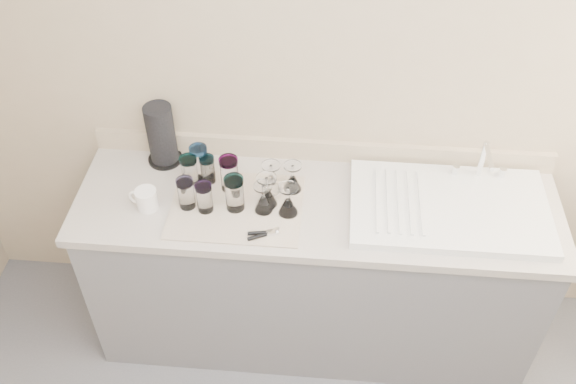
# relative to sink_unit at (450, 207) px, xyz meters

# --- Properties ---
(room_envelope) EXTENTS (3.54, 3.50, 2.52)m
(room_envelope) POSITION_rel_sink_unit_xyz_m (-0.55, -1.20, 0.64)
(room_envelope) COLOR #55555A
(room_envelope) RESTS_ON ground
(counter_unit) EXTENTS (2.06, 0.62, 0.90)m
(counter_unit) POSITION_rel_sink_unit_xyz_m (-0.55, -0.00, -0.47)
(counter_unit) COLOR slate
(counter_unit) RESTS_ON ground
(sink_unit) EXTENTS (0.82, 0.50, 0.22)m
(sink_unit) POSITION_rel_sink_unit_xyz_m (0.00, 0.00, 0.00)
(sink_unit) COLOR white
(sink_unit) RESTS_ON counter_unit
(dish_towel) EXTENTS (0.55, 0.42, 0.01)m
(dish_towel) POSITION_rel_sink_unit_xyz_m (-0.89, -0.06, -0.02)
(dish_towel) COLOR beige
(dish_towel) RESTS_ON counter_unit
(tumbler_teal) EXTENTS (0.07, 0.07, 0.15)m
(tumbler_teal) POSITION_rel_sink_unit_xyz_m (-1.10, 0.06, 0.06)
(tumbler_teal) COLOR white
(tumbler_teal) RESTS_ON dish_towel
(tumbler_cyan) EXTENTS (0.07, 0.07, 0.13)m
(tumbler_cyan) POSITION_rel_sink_unit_xyz_m (-1.03, 0.09, 0.06)
(tumbler_cyan) COLOR white
(tumbler_cyan) RESTS_ON dish_towel
(tumbler_purple) EXTENTS (0.08, 0.08, 0.16)m
(tumbler_purple) POSITION_rel_sink_unit_xyz_m (-0.93, 0.05, 0.07)
(tumbler_purple) COLOR white
(tumbler_purple) RESTS_ON dish_towel
(tumbler_magenta) EXTENTS (0.07, 0.07, 0.14)m
(tumbler_magenta) POSITION_rel_sink_unit_xyz_m (-1.09, -0.07, 0.06)
(tumbler_magenta) COLOR white
(tumbler_magenta) RESTS_ON dish_towel
(tumbler_blue) EXTENTS (0.07, 0.07, 0.14)m
(tumbler_blue) POSITION_rel_sink_unit_xyz_m (-1.01, -0.09, 0.06)
(tumbler_blue) COLOR white
(tumbler_blue) RESTS_ON dish_towel
(tumbler_lavender) EXTENTS (0.08, 0.08, 0.16)m
(tumbler_lavender) POSITION_rel_sink_unit_xyz_m (-0.89, -0.07, 0.07)
(tumbler_lavender) COLOR white
(tumbler_lavender) RESTS_ON dish_towel
(tumbler_extra) EXTENTS (0.08, 0.08, 0.16)m
(tumbler_extra) POSITION_rel_sink_unit_xyz_m (-1.07, 0.12, 0.07)
(tumbler_extra) COLOR white
(tumbler_extra) RESTS_ON dish_towel
(goblet_back_left) EXTENTS (0.08, 0.08, 0.14)m
(goblet_back_left) POSITION_rel_sink_unit_xyz_m (-0.75, 0.05, 0.04)
(goblet_back_left) COLOR white
(goblet_back_left) RESTS_ON dish_towel
(goblet_back_right) EXTENTS (0.08, 0.08, 0.14)m
(goblet_back_right) POSITION_rel_sink_unit_xyz_m (-0.66, 0.06, 0.03)
(goblet_back_right) COLOR white
(goblet_back_right) RESTS_ON dish_towel
(goblet_front_left) EXTENTS (0.08, 0.08, 0.14)m
(goblet_front_left) POSITION_rel_sink_unit_xyz_m (-0.77, -0.07, 0.03)
(goblet_front_left) COLOR white
(goblet_front_left) RESTS_ON dish_towel
(goblet_front_right) EXTENTS (0.08, 0.08, 0.14)m
(goblet_front_right) POSITION_rel_sink_unit_xyz_m (-0.67, -0.08, 0.04)
(goblet_front_right) COLOR white
(goblet_front_right) RESTS_ON dish_towel
(goblet_extra) EXTENTS (0.08, 0.08, 0.15)m
(goblet_extra) POSITION_rel_sink_unit_xyz_m (-0.76, -0.03, 0.04)
(goblet_extra) COLOR white
(goblet_extra) RESTS_ON dish_towel
(can_opener) EXTENTS (0.13, 0.07, 0.02)m
(can_opener) POSITION_rel_sink_unit_xyz_m (-0.76, -0.22, -0.00)
(can_opener) COLOR silver
(can_opener) RESTS_ON dish_towel
(white_mug) EXTENTS (0.13, 0.10, 0.09)m
(white_mug) POSITION_rel_sink_unit_xyz_m (-1.26, -0.09, 0.03)
(white_mug) COLOR white
(white_mug) RESTS_ON counter_unit
(paper_towel_roll) EXTENTS (0.15, 0.15, 0.29)m
(paper_towel_roll) POSITION_rel_sink_unit_xyz_m (-1.25, 0.21, 0.12)
(paper_towel_roll) COLOR black
(paper_towel_roll) RESTS_ON counter_unit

